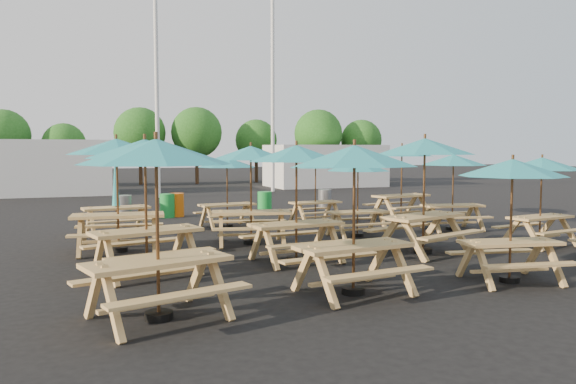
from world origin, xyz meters
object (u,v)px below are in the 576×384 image
object	(u,v)px
picnic_unit_1	(145,158)
picnic_unit_2	(117,154)
picnic_unit_11	(316,167)
picnic_unit_15	(402,156)
waste_bin_4	(325,200)
picnic_unit_0	(156,164)
waste_bin_0	(124,208)
picnic_unit_10	(358,171)
picnic_unit_14	(453,165)
picnic_unit_5	(296,161)
picnic_unit_7	(227,167)
picnic_unit_6	(251,159)
picnic_unit_3	(116,201)
picnic_unit_8	(512,176)
picnic_unit_9	(425,154)
waste_bin_1	(167,206)
picnic_unit_4	(354,165)
waste_bin_2	(177,205)
picnic_unit_13	(542,169)
waste_bin_3	(265,203)

from	to	relation	value
picnic_unit_1	picnic_unit_2	distance (m)	2.63
picnic_unit_1	picnic_unit_11	bearing A→B (deg)	30.10
picnic_unit_1	picnic_unit_15	world-z (taller)	picnic_unit_1
waste_bin_4	picnic_unit_0	bearing A→B (deg)	-123.47
picnic_unit_0	waste_bin_0	bearing A→B (deg)	72.05
picnic_unit_10	picnic_unit_14	world-z (taller)	picnic_unit_14
waste_bin_0	waste_bin_4	world-z (taller)	same
picnic_unit_5	picnic_unit_11	bearing A→B (deg)	56.99
picnic_unit_7	picnic_unit_15	size ratio (longest dim) A/B	0.85
picnic_unit_6	picnic_unit_3	bearing A→B (deg)	149.61
picnic_unit_0	picnic_unit_5	distance (m)	4.38
picnic_unit_0	picnic_unit_8	distance (m)	6.01
picnic_unit_6	picnic_unit_9	xyz separation A→B (m)	(3.22, -2.53, 0.14)
waste_bin_1	waste_bin_4	bearing A→B (deg)	-0.33
picnic_unit_14	waste_bin_0	size ratio (longest dim) A/B	2.70
picnic_unit_4	waste_bin_2	distance (m)	11.61
picnic_unit_14	picnic_unit_2	bearing A→B (deg)	-169.09
picnic_unit_10	picnic_unit_1	bearing A→B (deg)	-154.95
picnic_unit_10	picnic_unit_11	xyz separation A→B (m)	(0.02, 2.88, -0.00)
picnic_unit_5	waste_bin_0	bearing A→B (deg)	102.15
picnic_unit_1	picnic_unit_13	distance (m)	9.20
picnic_unit_5	picnic_unit_8	xyz separation A→B (m)	(2.83, -2.95, -0.22)
picnic_unit_11	waste_bin_2	xyz separation A→B (m)	(-3.78, 3.30, -1.35)
picnic_unit_1	picnic_unit_4	xyz separation A→B (m)	(2.93, -2.55, -0.10)
picnic_unit_8	waste_bin_4	size ratio (longest dim) A/B	2.68
waste_bin_1	picnic_unit_13	bearing A→B (deg)	-49.40
picnic_unit_1	picnic_unit_5	size ratio (longest dim) A/B	1.05
picnic_unit_9	waste_bin_4	distance (m)	8.96
picnic_unit_3	picnic_unit_13	distance (m)	10.91
picnic_unit_3	waste_bin_1	size ratio (longest dim) A/B	2.77
picnic_unit_0	picnic_unit_14	bearing A→B (deg)	16.36
picnic_unit_14	picnic_unit_15	bearing A→B (deg)	101.01
picnic_unit_1	picnic_unit_14	world-z (taller)	picnic_unit_1
picnic_unit_15	waste_bin_4	world-z (taller)	picnic_unit_15
picnic_unit_7	picnic_unit_3	bearing A→B (deg)	177.02
picnic_unit_0	picnic_unit_5	size ratio (longest dim) A/B	1.05
picnic_unit_10	picnic_unit_9	bearing A→B (deg)	-85.01
picnic_unit_3	waste_bin_4	distance (m)	8.39
picnic_unit_4	picnic_unit_14	world-z (taller)	picnic_unit_4
waste_bin_2	picnic_unit_13	bearing A→B (deg)	-51.20
picnic_unit_7	waste_bin_3	distance (m)	3.80
picnic_unit_1	picnic_unit_11	xyz separation A→B (m)	(5.77, 5.61, -0.40)
picnic_unit_0	picnic_unit_6	world-z (taller)	picnic_unit_0
picnic_unit_8	waste_bin_4	world-z (taller)	picnic_unit_8
picnic_unit_15	waste_bin_1	world-z (taller)	picnic_unit_15
picnic_unit_3	waste_bin_4	size ratio (longest dim) A/B	2.77
picnic_unit_10	picnic_unit_15	size ratio (longest dim) A/B	0.83
picnic_unit_1	picnic_unit_14	bearing A→B (deg)	3.92
picnic_unit_4	waste_bin_2	world-z (taller)	picnic_unit_4
picnic_unit_1	waste_bin_1	distance (m)	9.07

